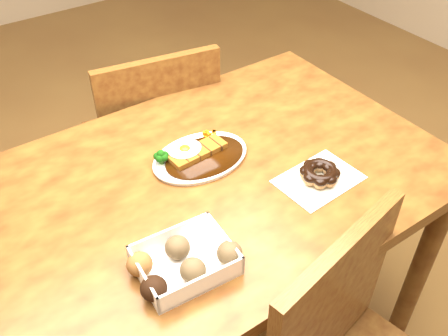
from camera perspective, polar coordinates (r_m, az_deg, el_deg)
table at (r=1.32m, az=-1.38°, el=-4.14°), size 1.20×0.80×0.75m
chair_far at (r=1.83m, az=-7.94°, el=3.02°), size 0.49×0.49×0.87m
katsu_curry_plate at (r=1.30m, az=-2.96°, el=1.46°), size 0.26×0.18×0.05m
donut_box at (r=1.03m, az=-4.68°, el=-10.59°), size 0.22×0.16×0.05m
pon_de_ring at (r=1.25m, az=10.88°, el=-0.64°), size 0.21×0.15×0.04m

